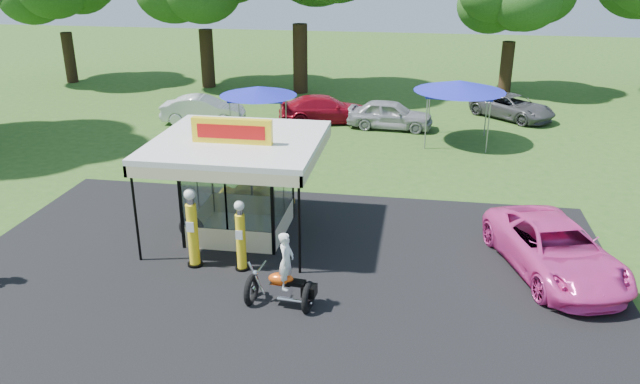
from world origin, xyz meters
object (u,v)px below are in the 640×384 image
Objects in this scene: pink_sedan at (555,249)px; gas_pump_right at (241,238)px; kiosk_car at (258,196)px; bg_car_d at (513,107)px; motorcycle at (284,277)px; bg_car_c at (390,114)px; bg_car_b at (325,109)px; tent_west at (258,91)px; tent_east at (460,86)px; gas_station_kiosk at (239,184)px; gas_pump_left at (193,230)px; bg_car_a at (203,110)px.

gas_pump_right is at bearing 171.35° from pink_sedan.
bg_car_d reaches higher than kiosk_car.
motorcycle reaches higher than bg_car_c.
pink_sedan is at bearing -154.75° from bg_car_c.
bg_car_d is at bearing 69.90° from pink_sedan.
bg_car_b reaches higher than bg_car_d.
tent_west reaches higher than gas_pump_right.
bg_car_c is at bearing 89.61° from motorcycle.
tent_east reaches higher than bg_car_b.
gas_station_kiosk is 2.56m from kiosk_car.
tent_east is (7.68, 12.15, 1.05)m from gas_station_kiosk.
tent_west reaches higher than gas_pump_left.
gas_station_kiosk is 14.41m from tent_east.
tent_west is (-2.81, -3.69, 1.71)m from bg_car_b.
bg_car_b is 1.05× the size of bg_car_d.
bg_car_d is at bearing 73.64° from motorcycle.
bg_car_b is 10.77m from bg_car_d.
gas_pump_right is 0.50× the size of bg_car_a.
bg_car_d is 14.79m from tent_west.
bg_car_a is at bearing 144.95° from bg_car_d.
gas_pump_right is 0.81× the size of kiosk_car.
pink_sedan is at bearing 8.51° from gas_pump_right.
gas_pump_left reaches higher than bg_car_b.
bg_car_a is at bearing 84.50° from bg_car_b.
motorcycle is (1.72, -1.80, -0.20)m from gas_pump_right.
gas_pump_left is 17.05m from bg_car_a.
bg_car_a is 4.89m from tent_west.
kiosk_car is at bearing -127.69° from tent_east.
pink_sedan is at bearing -108.70° from kiosk_car.
tent_east is (7.10, -2.67, 2.08)m from bg_car_b.
gas_pump_left reaches higher than gas_pump_right.
tent_west is (-1.50, 13.72, 1.22)m from gas_pump_left.
tent_east is (13.78, -1.43, 2.08)m from bg_car_a.
pink_sedan is 13.72m from tent_east.
gas_station_kiosk is 1.18× the size of bg_car_c.
tent_east is at bearing -115.76° from bg_car_c.
tent_east is (6.91, 14.75, 1.74)m from gas_pump_right.
bg_car_c is at bearing 73.41° from gas_pump_left.
gas_pump_right is (1.50, 0.00, -0.14)m from gas_pump_left.
gas_station_kiosk reaches higher than kiosk_car.
pink_sedan is 1.24× the size of bg_car_c.
gas_pump_right is at bearing 172.71° from bg_car_c.
bg_car_d is (0.96, 18.61, -0.10)m from pink_sedan.
bg_car_b is at bearing 100.71° from motorcycle.
gas_pump_right is 17.42m from bg_car_b.
gas_station_kiosk reaches higher than bg_car_a.
bg_car_c is (1.77, 18.54, -0.12)m from motorcycle.
gas_pump_left is at bearing 159.70° from bg_car_b.
tent_west is 9.97m from tent_east.
pink_sedan is 21.92m from bg_car_a.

